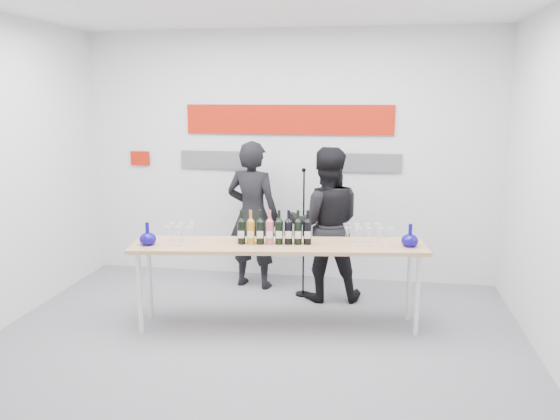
{
  "coord_description": "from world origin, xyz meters",
  "views": [
    {
      "loc": [
        1.01,
        -4.53,
        2.23
      ],
      "look_at": [
        0.15,
        0.53,
        1.15
      ],
      "focal_mm": 35.0,
      "sensor_mm": 36.0,
      "label": 1
    }
  ],
  "objects_px": {
    "presenter_left": "(253,215)",
    "mic_stand": "(303,257)",
    "tasting_table": "(278,250)",
    "presenter_right": "(326,224)"
  },
  "relations": [
    {
      "from": "presenter_left",
      "to": "mic_stand",
      "type": "distance_m",
      "value": 0.78
    },
    {
      "from": "tasting_table",
      "to": "presenter_right",
      "type": "height_order",
      "value": "presenter_right"
    },
    {
      "from": "tasting_table",
      "to": "presenter_right",
      "type": "bearing_deg",
      "value": 57.53
    },
    {
      "from": "presenter_left",
      "to": "mic_stand",
      "type": "xyz_separation_m",
      "value": [
        0.63,
        -0.21,
        -0.42
      ]
    },
    {
      "from": "tasting_table",
      "to": "mic_stand",
      "type": "relative_size",
      "value": 1.95
    },
    {
      "from": "presenter_left",
      "to": "presenter_right",
      "type": "bearing_deg",
      "value": 175.06
    },
    {
      "from": "tasting_table",
      "to": "presenter_right",
      "type": "distance_m",
      "value": 0.93
    },
    {
      "from": "presenter_right",
      "to": "presenter_left",
      "type": "bearing_deg",
      "value": -25.06
    },
    {
      "from": "presenter_left",
      "to": "presenter_right",
      "type": "xyz_separation_m",
      "value": [
        0.87,
        -0.25,
        -0.02
      ]
    },
    {
      "from": "presenter_right",
      "to": "mic_stand",
      "type": "bearing_deg",
      "value": -18.92
    }
  ]
}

